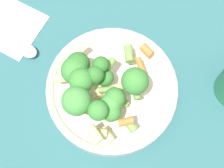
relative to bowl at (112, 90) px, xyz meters
The scene contains 4 objects.
ground_plane 0.03m from the bowl, ahead, with size 3.00×3.00×0.00m, color #2D6066.
bowl is the anchor object (origin of this frame).
pasta_salad 0.07m from the bowl, 121.16° to the right, with size 0.16×0.19×0.08m.
spoon 0.21m from the bowl, behind, with size 0.16×0.03×0.01m.
Camera 1 is at (0.08, -0.13, 0.55)m, focal length 50.00 mm.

